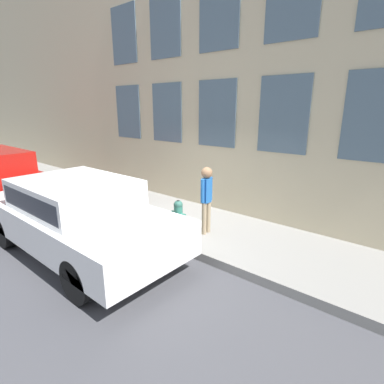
{
  "coord_description": "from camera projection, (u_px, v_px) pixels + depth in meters",
  "views": [
    {
      "loc": [
        -4.18,
        -4.69,
        2.95
      ],
      "look_at": [
        0.75,
        -0.55,
        1.11
      ],
      "focal_mm": 28.0,
      "sensor_mm": 36.0,
      "label": 1
    }
  ],
  "objects": [
    {
      "name": "parked_car_white_near",
      "position": [
        77.0,
        213.0,
        6.06
      ],
      "size": [
        2.03,
        4.82,
        1.57
      ],
      "color": "black",
      "rests_on": "ground_plane"
    },
    {
      "name": "sidewalk",
      "position": [
        187.0,
        223.0,
        7.66
      ],
      "size": [
        2.43,
        60.0,
        0.18
      ],
      "color": "gray",
      "rests_on": "ground_plane"
    },
    {
      "name": "ground_plane",
      "position": [
        152.0,
        242.0,
        6.79
      ],
      "size": [
        80.0,
        80.0,
        0.0
      ],
      "primitive_type": "plane",
      "color": "#47474C"
    },
    {
      "name": "fire_hydrant",
      "position": [
        178.0,
        214.0,
        6.97
      ],
      "size": [
        0.27,
        0.4,
        0.69
      ],
      "color": "#2D7260",
      "rests_on": "sidewalk"
    },
    {
      "name": "person",
      "position": [
        206.0,
        194.0,
        6.58
      ],
      "size": [
        0.37,
        0.24,
        1.53
      ],
      "rotation": [
        0.0,
        0.0,
        -0.12
      ],
      "color": "#998466",
      "rests_on": "sidewalk"
    },
    {
      "name": "building_facade",
      "position": [
        222.0,
        42.0,
        7.45
      ],
      "size": [
        0.33,
        40.0,
        8.99
      ],
      "color": "#C6B793",
      "rests_on": "ground_plane"
    }
  ]
}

